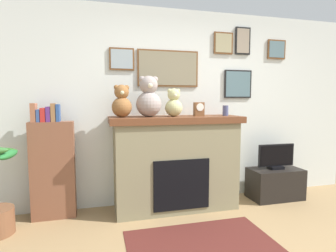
{
  "coord_description": "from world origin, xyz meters",
  "views": [
    {
      "loc": [
        -1.2,
        -1.59,
        1.4
      ],
      "look_at": [
        -0.35,
        1.67,
        1.07
      ],
      "focal_mm": 28.8,
      "sensor_mm": 36.0,
      "label": 1
    }
  ],
  "objects_px": {
    "fireplace": "(176,162)",
    "bookshelf": "(53,167)",
    "tv_stand": "(275,183)",
    "candle_jar": "(225,111)",
    "teddy_bear_cream": "(149,98)",
    "teddy_bear_tan": "(122,103)",
    "television": "(276,157)",
    "teddy_bear_grey": "(174,104)",
    "mantel_clock": "(199,109)"
  },
  "relations": [
    {
      "from": "fireplace",
      "to": "teddy_bear_cream",
      "type": "distance_m",
      "value": 0.89
    },
    {
      "from": "television",
      "to": "candle_jar",
      "type": "xyz_separation_m",
      "value": [
        -0.79,
        0.02,
        0.66
      ]
    },
    {
      "from": "mantel_clock",
      "to": "teddy_bear_cream",
      "type": "relative_size",
      "value": 0.35
    },
    {
      "from": "bookshelf",
      "to": "teddy_bear_cream",
      "type": "bearing_deg",
      "value": -4.35
    },
    {
      "from": "candle_jar",
      "to": "teddy_bear_cream",
      "type": "relative_size",
      "value": 0.27
    },
    {
      "from": "tv_stand",
      "to": "mantel_clock",
      "type": "relative_size",
      "value": 4.12
    },
    {
      "from": "mantel_clock",
      "to": "bookshelf",
      "type": "bearing_deg",
      "value": 177.21
    },
    {
      "from": "television",
      "to": "teddy_bear_grey",
      "type": "xyz_separation_m",
      "value": [
        -1.5,
        0.02,
        0.75
      ]
    },
    {
      "from": "teddy_bear_cream",
      "to": "mantel_clock",
      "type": "bearing_deg",
      "value": -0.07
    },
    {
      "from": "bookshelf",
      "to": "teddy_bear_tan",
      "type": "xyz_separation_m",
      "value": [
        0.81,
        -0.09,
        0.75
      ]
    },
    {
      "from": "television",
      "to": "fireplace",
      "type": "bearing_deg",
      "value": 178.69
    },
    {
      "from": "tv_stand",
      "to": "teddy_bear_cream",
      "type": "xyz_separation_m",
      "value": [
        -1.81,
        0.01,
        1.2
      ]
    },
    {
      "from": "fireplace",
      "to": "mantel_clock",
      "type": "relative_size",
      "value": 9.39
    },
    {
      "from": "tv_stand",
      "to": "candle_jar",
      "type": "distance_m",
      "value": 1.31
    },
    {
      "from": "candle_jar",
      "to": "teddy_bear_cream",
      "type": "bearing_deg",
      "value": -179.96
    },
    {
      "from": "fireplace",
      "to": "teddy_bear_grey",
      "type": "bearing_deg",
      "value": -150.54
    },
    {
      "from": "fireplace",
      "to": "bookshelf",
      "type": "height_order",
      "value": "bookshelf"
    },
    {
      "from": "tv_stand",
      "to": "bookshelf",
      "type": "bearing_deg",
      "value": 178.06
    },
    {
      "from": "television",
      "to": "tv_stand",
      "type": "bearing_deg",
      "value": 90.0
    },
    {
      "from": "mantel_clock",
      "to": "teddy_bear_grey",
      "type": "xyz_separation_m",
      "value": [
        -0.34,
        0.0,
        0.07
      ]
    },
    {
      "from": "teddy_bear_cream",
      "to": "teddy_bear_tan",
      "type": "bearing_deg",
      "value": 179.98
    },
    {
      "from": "candle_jar",
      "to": "teddy_bear_grey",
      "type": "xyz_separation_m",
      "value": [
        -0.71,
        -0.0,
        0.09
      ]
    },
    {
      "from": "television",
      "to": "mantel_clock",
      "type": "xyz_separation_m",
      "value": [
        -1.16,
        0.01,
        0.69
      ]
    },
    {
      "from": "candle_jar",
      "to": "mantel_clock",
      "type": "bearing_deg",
      "value": -179.79
    },
    {
      "from": "television",
      "to": "teddy_bear_grey",
      "type": "distance_m",
      "value": 1.68
    },
    {
      "from": "mantel_clock",
      "to": "fireplace",
      "type": "bearing_deg",
      "value": 176.4
    },
    {
      "from": "teddy_bear_tan",
      "to": "teddy_bear_grey",
      "type": "bearing_deg",
      "value": 0.0
    },
    {
      "from": "tv_stand",
      "to": "television",
      "type": "xyz_separation_m",
      "value": [
        -0.0,
        -0.0,
        0.38
      ]
    },
    {
      "from": "television",
      "to": "candle_jar",
      "type": "relative_size",
      "value": 4.07
    },
    {
      "from": "tv_stand",
      "to": "teddy_bear_grey",
      "type": "xyz_separation_m",
      "value": [
        -1.5,
        0.01,
        1.14
      ]
    },
    {
      "from": "tv_stand",
      "to": "candle_jar",
      "type": "height_order",
      "value": "candle_jar"
    },
    {
      "from": "fireplace",
      "to": "mantel_clock",
      "type": "xyz_separation_m",
      "value": [
        0.3,
        -0.02,
        0.68
      ]
    },
    {
      "from": "fireplace",
      "to": "television",
      "type": "relative_size",
      "value": 3.01
    },
    {
      "from": "tv_stand",
      "to": "teddy_bear_grey",
      "type": "relative_size",
      "value": 2.08
    },
    {
      "from": "television",
      "to": "teddy_bear_grey",
      "type": "relative_size",
      "value": 1.58
    },
    {
      "from": "fireplace",
      "to": "tv_stand",
      "type": "relative_size",
      "value": 2.28
    },
    {
      "from": "mantel_clock",
      "to": "teddy_bear_grey",
      "type": "bearing_deg",
      "value": 179.84
    },
    {
      "from": "teddy_bear_tan",
      "to": "teddy_bear_cream",
      "type": "bearing_deg",
      "value": -0.02
    },
    {
      "from": "television",
      "to": "candle_jar",
      "type": "distance_m",
      "value": 1.03
    },
    {
      "from": "bookshelf",
      "to": "mantel_clock",
      "type": "bearing_deg",
      "value": -2.79
    },
    {
      "from": "television",
      "to": "teddy_bear_cream",
      "type": "height_order",
      "value": "teddy_bear_cream"
    },
    {
      "from": "teddy_bear_cream",
      "to": "teddy_bear_grey",
      "type": "xyz_separation_m",
      "value": [
        0.32,
        0.0,
        -0.07
      ]
    },
    {
      "from": "fireplace",
      "to": "teddy_bear_tan",
      "type": "relative_size",
      "value": 4.28
    },
    {
      "from": "bookshelf",
      "to": "teddy_bear_cream",
      "type": "relative_size",
      "value": 2.73
    },
    {
      "from": "teddy_bear_cream",
      "to": "fireplace",
      "type": "bearing_deg",
      "value": 3.01
    },
    {
      "from": "tv_stand",
      "to": "mantel_clock",
      "type": "height_order",
      "value": "mantel_clock"
    },
    {
      "from": "tv_stand",
      "to": "teddy_bear_tan",
      "type": "bearing_deg",
      "value": 179.63
    },
    {
      "from": "candle_jar",
      "to": "teddy_bear_cream",
      "type": "distance_m",
      "value": 1.04
    },
    {
      "from": "bookshelf",
      "to": "teddy_bear_tan",
      "type": "relative_size",
      "value": 3.51
    },
    {
      "from": "tv_stand",
      "to": "teddy_bear_tan",
      "type": "height_order",
      "value": "teddy_bear_tan"
    }
  ]
}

